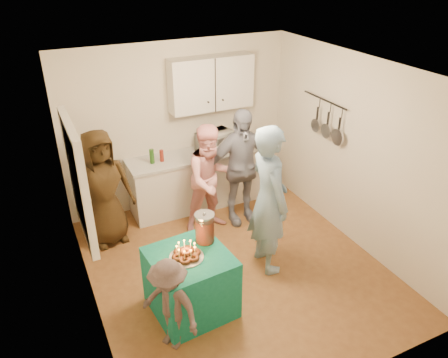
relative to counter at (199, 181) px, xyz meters
name	(u,v)px	position (x,y,z in m)	size (l,w,h in m)	color
floor	(235,266)	(-0.20, -1.70, -0.43)	(4.00, 4.00, 0.00)	brown
ceiling	(238,71)	(-0.20, -1.70, 2.17)	(4.00, 4.00, 0.00)	white
back_wall	(178,126)	(-0.20, 0.30, 0.87)	(3.60, 3.60, 0.00)	silver
left_wall	(82,215)	(-2.00, -1.70, 0.87)	(4.00, 4.00, 0.00)	silver
right_wall	(356,153)	(1.60, -1.70, 0.87)	(4.00, 4.00, 0.00)	silver
window_night	(76,181)	(-1.97, -1.40, 1.12)	(0.04, 1.00, 1.20)	black
counter	(199,181)	(0.00, 0.00, 0.00)	(2.20, 0.58, 0.86)	white
countertop	(198,155)	(0.00, 0.00, 0.46)	(2.24, 0.62, 0.05)	beige
upper_cabinet	(211,83)	(0.30, 0.15, 1.52)	(1.30, 0.30, 0.80)	white
pot_rack	(322,117)	(1.52, -1.00, 1.17)	(0.12, 1.00, 0.60)	black
microwave	(216,141)	(0.30, 0.00, 0.63)	(0.55, 0.37, 0.30)	white
party_table	(191,283)	(-1.00, -2.15, -0.05)	(0.85, 0.85, 0.76)	#11745D
donut_cake	(186,251)	(-1.04, -2.16, 0.42)	(0.38, 0.38, 0.18)	#381C0C
punch_jar	(205,229)	(-0.74, -1.97, 0.50)	(0.22, 0.22, 0.34)	#B32B0E
man_birthday	(269,200)	(0.19, -1.81, 0.56)	(0.72, 0.47, 1.97)	#8CAECC
woman_back_left	(103,189)	(-1.57, -0.37, 0.41)	(0.83, 0.54, 1.69)	#553A18
woman_back_center	(211,179)	(-0.10, -0.71, 0.39)	(0.80, 0.62, 1.64)	pink
woman_back_right	(240,167)	(0.38, -0.69, 0.47)	(1.05, 0.44, 1.79)	#0F1433
child_near_left	(170,305)	(-1.38, -2.54, 0.11)	(0.70, 0.40, 1.08)	#514141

